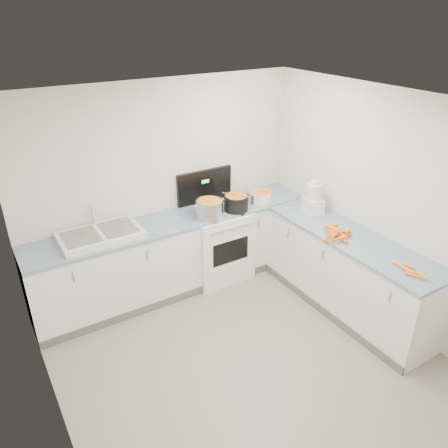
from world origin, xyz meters
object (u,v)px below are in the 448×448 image
stove (217,242)px  sink (100,235)px  steel_pot (209,210)px  black_pot (236,204)px  extract_bottle (253,201)px  food_processor (314,199)px  spice_jar (258,200)px  mixing_bowl (260,197)px

stove → sink: size_ratio=1.58×
steel_pot → black_pot: steel_pot is taller
extract_bottle → food_processor: size_ratio=0.24×
sink → black_pot: 1.65m
spice_jar → mixing_bowl: bearing=31.8°
steel_pot → food_processor: (1.14, -0.53, 0.08)m
steel_pot → mixing_bowl: (0.79, 0.06, -0.03)m
stove → black_pot: stove is taller
stove → mixing_bowl: bearing=-8.3°
sink → spice_jar: 2.00m
sink → steel_pot: (1.26, -0.17, 0.06)m
stove → sink: (-1.45, 0.02, 0.50)m
stove → extract_bottle: bearing=-13.3°
black_pot → mixing_bowl: (0.41, 0.06, -0.02)m
food_processor → stove: bearing=144.6°
black_pot → mixing_bowl: size_ratio=1.06×
food_processor → mixing_bowl: bearing=120.8°
stove → black_pot: 0.60m
extract_bottle → mixing_bowl: bearing=9.4°
mixing_bowl → steel_pot: bearing=-175.3°
black_pot → extract_bottle: bearing=8.2°
sink → black_pot: (1.64, -0.17, 0.05)m
stove → steel_pot: (-0.19, -0.15, 0.56)m
sink → mixing_bowl: size_ratio=3.10×
stove → extract_bottle: 0.70m
steel_pot → spice_jar: (0.73, 0.03, -0.05)m
steel_pot → food_processor: food_processor is taller
sink → steel_pot: size_ratio=2.70×
black_pot → extract_bottle: 0.28m
steel_pot → extract_bottle: steel_pot is taller
spice_jar → stove: bearing=166.8°
stove → sink: stove is taller
stove → spice_jar: bearing=-13.2°
stove → sink: 1.54m
black_pot → steel_pot: bearing=-179.6°
black_pot → spice_jar: black_pot is taller
black_pot → mixing_bowl: black_pot is taller
sink → spice_jar: sink is taller
mixing_bowl → stove: bearing=171.7°
sink → mixing_bowl: 2.06m
spice_jar → extract_bottle: bearing=167.4°
sink → steel_pot: bearing=-7.6°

